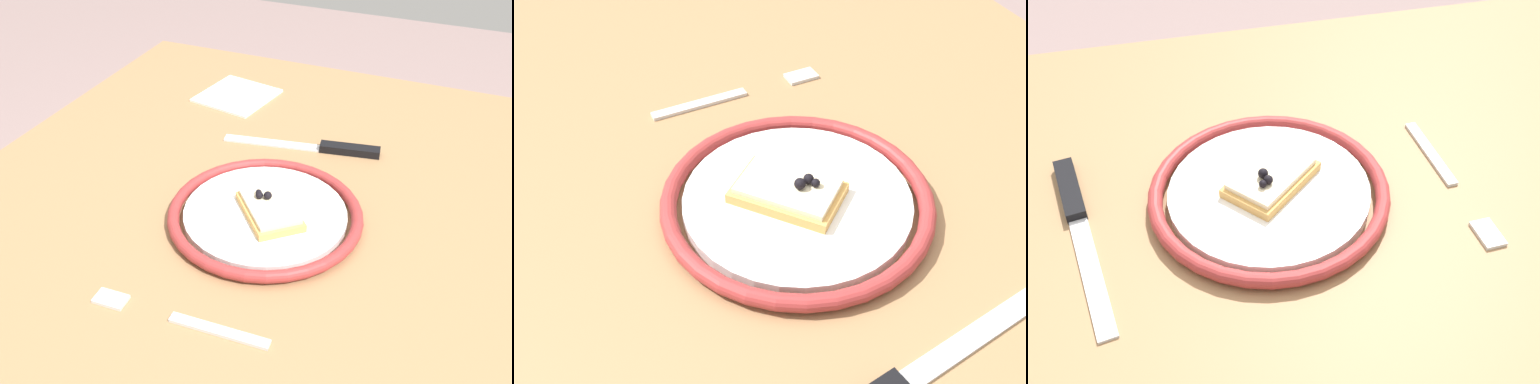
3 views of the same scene
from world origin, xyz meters
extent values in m
cube|color=#936D47|center=(0.00, 0.00, 0.70)|extent=(1.07, 0.79, 0.04)
cylinder|color=#4C4742|center=(-0.48, 0.34, 0.34)|extent=(0.05, 0.05, 0.68)
cylinder|color=white|center=(0.04, -0.04, 0.72)|extent=(0.21, 0.21, 0.01)
torus|color=maroon|center=(0.04, -0.04, 0.73)|extent=(0.25, 0.25, 0.02)
cube|color=tan|center=(0.04, -0.05, 0.73)|extent=(0.11, 0.11, 0.01)
cube|color=beige|center=(0.04, -0.05, 0.74)|extent=(0.10, 0.10, 0.01)
sphere|color=black|center=(0.04, -0.03, 0.75)|extent=(0.01, 0.01, 0.01)
sphere|color=black|center=(0.05, -0.04, 0.75)|extent=(0.01, 0.01, 0.01)
sphere|color=black|center=(0.05, -0.03, 0.75)|extent=(0.01, 0.01, 0.01)
cube|color=silver|center=(0.22, 0.02, 0.72)|extent=(0.04, 0.15, 0.00)
cube|color=silver|center=(-0.15, -0.07, 0.72)|extent=(0.02, 0.11, 0.00)
cube|color=silver|center=(-0.16, 0.06, 0.72)|extent=(0.02, 0.04, 0.00)
camera|label=1|loc=(-0.52, -0.26, 1.18)|focal=41.47mm
camera|label=2|loc=(0.41, -0.23, 1.12)|focal=44.47mm
camera|label=3|loc=(0.13, 0.40, 1.16)|focal=42.71mm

